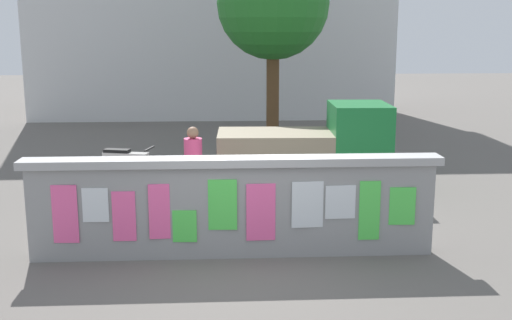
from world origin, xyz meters
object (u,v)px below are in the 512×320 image
Objects in this scene: motorcycle at (124,165)px; tree_roadside at (273,4)px; person_walking at (193,160)px; bicycle_near at (117,199)px; auto_rickshaw_truck at (312,148)px.

tree_roadside reaches higher than motorcycle.
person_walking is at bearing -52.40° from motorcycle.
bicycle_near is 8.71m from tree_roadside.
auto_rickshaw_truck is 4.33m from bicycle_near.
bicycle_near reaches higher than motorcycle.
tree_roadside is (3.64, 4.65, 3.60)m from motorcycle.
auto_rickshaw_truck is 2.25× the size of person_walking.
bicycle_near is at bearing -115.72° from tree_roadside.
bicycle_near is 1.03× the size of person_walking.
motorcycle is 0.33× the size of tree_roadside.
person_walking is at bearing -106.84° from tree_roadside.
auto_rickshaw_truck is 1.95× the size of motorcycle.
tree_roadside is (2.04, 6.74, 3.08)m from person_walking.
person_walking is at bearing -148.04° from auto_rickshaw_truck.
motorcycle is 2.68m from person_walking.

